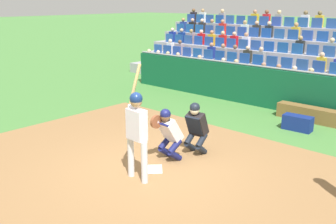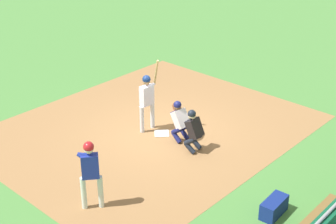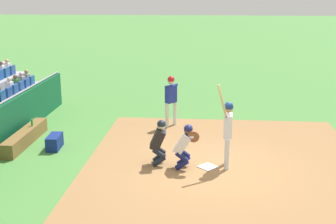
{
  "view_description": "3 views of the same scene",
  "coord_description": "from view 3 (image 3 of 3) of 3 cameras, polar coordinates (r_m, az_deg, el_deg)",
  "views": [
    {
      "loc": [
        -5.38,
        5.44,
        3.52
      ],
      "look_at": [
        0.07,
        -0.59,
        1.16
      ],
      "focal_mm": 41.29,
      "sensor_mm": 36.0,
      "label": 1
    },
    {
      "loc": [
        -9.91,
        -9.17,
        7.35
      ],
      "look_at": [
        -0.4,
        -0.62,
        1.09
      ],
      "focal_mm": 53.48,
      "sensor_mm": 36.0,
      "label": 2
    },
    {
      "loc": [
        11.46,
        -0.22,
        4.64
      ],
      "look_at": [
        -0.53,
        -1.13,
        1.4
      ],
      "focal_mm": 47.96,
      "sensor_mm": 36.0,
      "label": 3
    }
  ],
  "objects": [
    {
      "name": "on_deck_batter",
      "position": [
        15.72,
        0.39,
        2.08
      ],
      "size": [
        0.49,
        0.46,
        1.8
      ],
      "color": "silver",
      "rests_on": "ground_plane"
    },
    {
      "name": "water_bottle_on_bench",
      "position": [
        15.09,
        -16.9,
        -1.29
      ],
      "size": [
        0.07,
        0.07,
        0.23
      ],
      "primitive_type": "cylinder",
      "color": "green",
      "rests_on": "dugout_bench"
    },
    {
      "name": "equipment_duffel_bag",
      "position": [
        14.1,
        -14.23,
        -3.7
      ],
      "size": [
        0.81,
        0.41,
        0.42
      ],
      "primitive_type": "cube",
      "rotation": [
        0.0,
        0.0,
        0.06
      ],
      "color": "navy",
      "rests_on": "ground_plane"
    },
    {
      "name": "dugout_bench",
      "position": [
        14.79,
        -17.66,
        -3.04
      ],
      "size": [
        2.9,
        0.4,
        0.44
      ],
      "primitive_type": "cube",
      "color": "brown",
      "rests_on": "ground_plane"
    },
    {
      "name": "home_plate_umpire",
      "position": [
        12.3,
        -1.14,
        -3.59
      ],
      "size": [
        0.49,
        0.49,
        1.29
      ],
      "color": "black",
      "rests_on": "ground_plane"
    },
    {
      "name": "home_plate_marker",
      "position": [
        12.36,
        5.08,
        -6.94
      ],
      "size": [
        0.62,
        0.62,
        0.02
      ],
      "primitive_type": "cube",
      "rotation": [
        0.0,
        0.0,
        0.79
      ],
      "color": "white",
      "rests_on": "infield_dirt_patch"
    },
    {
      "name": "infield_dirt_patch",
      "position": [
        12.38,
        7.41,
        -7.03
      ],
      "size": [
        9.56,
        7.88,
        0.01
      ],
      "primitive_type": "cube",
      "rotation": [
        0.0,
        0.0,
        -0.01
      ],
      "color": "olive",
      "rests_on": "ground_plane"
    },
    {
      "name": "batter_at_plate",
      "position": [
        12.09,
        7.6,
        -1.86
      ],
      "size": [
        0.59,
        0.46,
        2.33
      ],
      "color": "silver",
      "rests_on": "ground_plane"
    },
    {
      "name": "ground_plane",
      "position": [
        12.37,
        5.08,
        -7.01
      ],
      "size": [
        160.0,
        160.0,
        0.0
      ],
      "primitive_type": "plane",
      "color": "#48823C"
    },
    {
      "name": "catcher_crouching",
      "position": [
        12.03,
        2.15,
        -4.03
      ],
      "size": [
        0.49,
        0.71,
        1.25
      ],
      "color": "navy",
      "rests_on": "ground_plane"
    }
  ]
}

